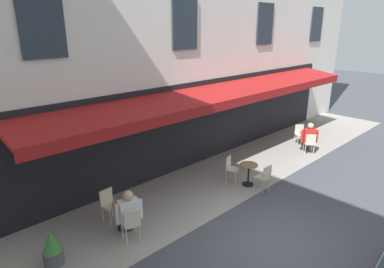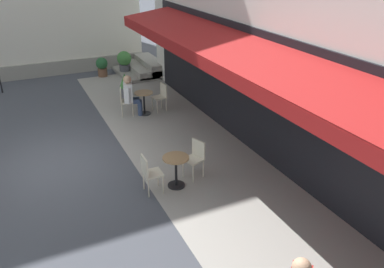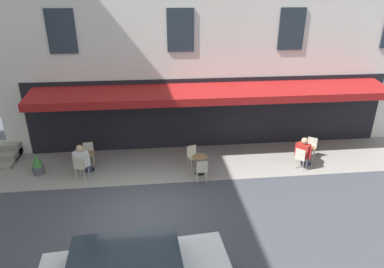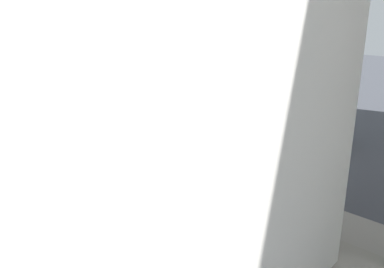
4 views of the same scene
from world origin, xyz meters
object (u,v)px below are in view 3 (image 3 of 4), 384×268
at_px(cafe_chair_cream_corner_left, 311,146).
at_px(seated_companion_in_red, 304,151).
at_px(cafe_chair_cream_corner_right, 89,151).
at_px(cafe_table_streetside, 200,162).
at_px(cafe_table_mid_terrace, 88,159).
at_px(cafe_chair_cream_near_door, 202,169).
at_px(cafe_table_near_entrance, 307,153).
at_px(cafe_chair_cream_by_window, 193,155).
at_px(cafe_chair_cream_back_row, 80,166).
at_px(cafe_chair_cream_under_awning, 301,157).
at_px(potted_plant_entrance_right, 37,164).
at_px(seated_patron_in_white, 82,159).

relative_size(cafe_chair_cream_corner_left, seated_companion_in_red, 0.68).
height_order(cafe_chair_cream_corner_right, cafe_table_streetside, cafe_chair_cream_corner_right).
bearing_deg(cafe_chair_cream_corner_left, cafe_table_mid_terrace, 0.63).
bearing_deg(cafe_chair_cream_corner_right, cafe_table_mid_terrace, 97.53).
distance_m(cafe_table_mid_terrace, seated_companion_in_red, 8.65).
bearing_deg(cafe_chair_cream_near_door, cafe_table_streetside, -90.70).
height_order(cafe_table_mid_terrace, cafe_chair_cream_near_door, cafe_chair_cream_near_door).
xyz_separation_m(cafe_table_near_entrance, cafe_chair_cream_by_window, (4.75, -0.25, 0.06)).
bearing_deg(cafe_table_mid_terrace, cafe_table_near_entrance, 177.45).
bearing_deg(cafe_chair_cream_back_row, cafe_chair_cream_by_window, -173.92).
height_order(cafe_chair_cream_under_awning, potted_plant_entrance_right, cafe_chair_cream_under_awning).
bearing_deg(seated_patron_in_white, cafe_chair_cream_corner_right, -91.71).
bearing_deg(potted_plant_entrance_right, seated_patron_in_white, 169.75).
xyz_separation_m(cafe_chair_cream_back_row, cafe_table_streetside, (-4.56, 0.13, -0.06)).
bearing_deg(cafe_table_streetside, cafe_table_near_entrance, -175.70).
height_order(cafe_chair_cream_corner_left, cafe_table_streetside, cafe_chair_cream_corner_left).
distance_m(cafe_chair_cream_by_window, potted_plant_entrance_right, 6.09).
bearing_deg(cafe_table_mid_terrace, seated_companion_in_red, 175.52).
bearing_deg(cafe_table_streetside, potted_plant_entrance_right, -6.02).
distance_m(cafe_table_mid_terrace, seated_patron_in_white, 0.47).
bearing_deg(seated_patron_in_white, potted_plant_entrance_right, -10.25).
bearing_deg(potted_plant_entrance_right, cafe_chair_cream_corner_left, -179.10).
height_order(cafe_chair_cream_corner_right, cafe_chair_cream_by_window, same).
bearing_deg(cafe_table_streetside, seated_patron_in_white, -4.31).
relative_size(cafe_table_mid_terrace, cafe_chair_cream_back_row, 0.82).
bearing_deg(cafe_chair_cream_under_awning, cafe_chair_cream_corner_right, -9.61).
xyz_separation_m(cafe_table_near_entrance, cafe_chair_cream_near_door, (4.54, 0.97, 0.06)).
relative_size(cafe_chair_cream_near_door, potted_plant_entrance_right, 1.06).
distance_m(seated_patron_in_white, seated_companion_in_red, 8.73).
height_order(cafe_table_mid_terrace, seated_patron_in_white, seated_patron_in_white).
xyz_separation_m(cafe_chair_cream_corner_right, cafe_chair_cream_by_window, (-4.25, 0.77, 0.00)).
xyz_separation_m(cafe_chair_cream_corner_left, cafe_chair_cream_back_row, (9.48, 0.71, 0.00)).
bearing_deg(cafe_chair_cream_back_row, cafe_table_mid_terrace, -105.87).
bearing_deg(cafe_chair_cream_corner_left, cafe_chair_cream_corner_right, -3.19).
distance_m(cafe_table_streetside, seated_patron_in_white, 4.52).
height_order(cafe_table_near_entrance, seated_companion_in_red, seated_companion_in_red).
relative_size(cafe_table_streetside, potted_plant_entrance_right, 0.87).
bearing_deg(cafe_table_mid_terrace, cafe_chair_cream_under_awning, 174.46).
distance_m(cafe_chair_cream_corner_left, seated_companion_in_red, 1.06).
bearing_deg(cafe_table_near_entrance, cafe_chair_cream_under_awning, 41.85).
distance_m(cafe_table_mid_terrace, cafe_chair_cream_near_door, 4.59).
height_order(cafe_table_near_entrance, cafe_chair_cream_by_window, cafe_chair_cream_by_window).
xyz_separation_m(cafe_chair_cream_near_door, potted_plant_entrance_right, (6.30, -1.30, -0.13)).
distance_m(cafe_chair_cream_corner_left, cafe_chair_cream_by_window, 5.15).
relative_size(cafe_table_mid_terrace, seated_companion_in_red, 0.56).
bearing_deg(cafe_table_near_entrance, cafe_chair_cream_corner_left, -127.62).
distance_m(cafe_chair_cream_back_row, potted_plant_entrance_right, 1.83).
xyz_separation_m(cafe_chair_cream_by_window, potted_plant_entrance_right, (6.09, -0.07, -0.13)).
bearing_deg(potted_plant_entrance_right, cafe_table_near_entrance, 178.29).
height_order(cafe_chair_cream_back_row, seated_companion_in_red, seated_companion_in_red).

